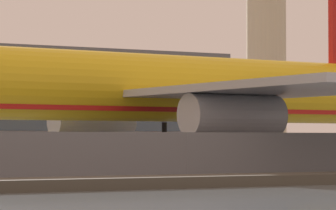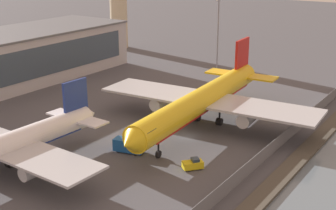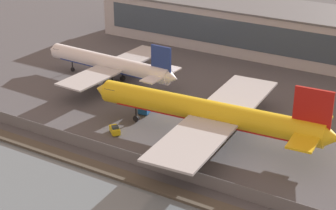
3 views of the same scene
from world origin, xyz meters
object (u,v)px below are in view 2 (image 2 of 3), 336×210
cargo_jet_yellow (204,100)px  apron_light_mast_apron_west (218,30)px  ops_van (130,145)px  passenger_jet_white (4,148)px  baggage_tug (193,164)px

cargo_jet_yellow → apron_light_mast_apron_west: 45.51m
cargo_jet_yellow → ops_van: (-17.60, 4.12, -4.14)m
passenger_jet_white → ops_van: 20.23m
apron_light_mast_apron_west → ops_van: bearing=-165.6°
ops_van → apron_light_mast_apron_west: apron_light_mast_apron_west is taller
passenger_jet_white → apron_light_mast_apron_west: apron_light_mast_apron_west is taller
cargo_jet_yellow → baggage_tug: bearing=-154.7°
cargo_jet_yellow → baggage_tug: (-17.09, -8.08, -4.61)m
cargo_jet_yellow → ops_van: 18.55m
cargo_jet_yellow → baggage_tug: 19.45m
baggage_tug → ops_van: ops_van is taller
cargo_jet_yellow → apron_light_mast_apron_west: apron_light_mast_apron_west is taller
cargo_jet_yellow → ops_van: cargo_jet_yellow is taller
passenger_jet_white → apron_light_mast_apron_west: 76.06m
apron_light_mast_apron_west → baggage_tug: bearing=-154.9°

